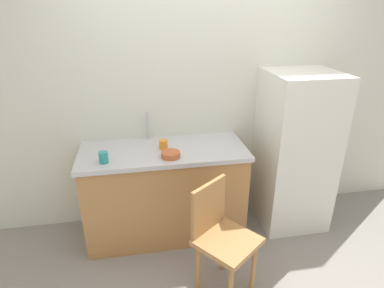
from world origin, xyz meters
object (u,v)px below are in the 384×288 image
(refrigerator, at_px, (295,151))
(cup_teal, at_px, (104,157))
(terracotta_bowl, at_px, (171,155))
(cup_orange, at_px, (163,145))
(chair, at_px, (221,235))

(refrigerator, relative_size, cup_teal, 16.31)
(terracotta_bowl, relative_size, cup_teal, 1.71)
(refrigerator, distance_m, cup_orange, 1.27)
(chair, xyz_separation_m, cup_teal, (-0.84, 0.58, 0.43))
(cup_orange, height_order, cup_teal, cup_teal)
(chair, bearing_deg, cup_teal, 107.77)
(terracotta_bowl, bearing_deg, chair, -63.25)
(refrigerator, xyz_separation_m, terracotta_bowl, (-1.22, -0.17, 0.15))
(refrigerator, height_order, chair, refrigerator)
(chair, height_order, terracotta_bowl, terracotta_bowl)
(refrigerator, bearing_deg, cup_orange, 179.56)
(cup_teal, bearing_deg, refrigerator, 5.59)
(refrigerator, distance_m, terracotta_bowl, 1.24)
(terracotta_bowl, relative_size, cup_orange, 1.91)
(terracotta_bowl, height_order, cup_orange, cup_orange)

